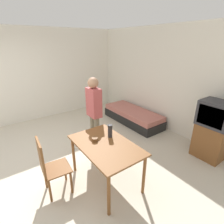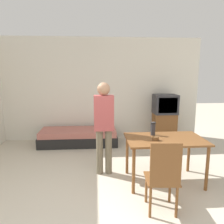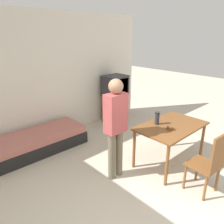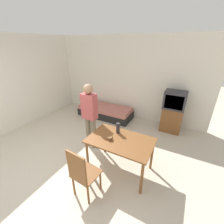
# 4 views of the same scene
# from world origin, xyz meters

# --- Properties ---
(wall_back) EXTENTS (5.72, 0.06, 2.70)m
(wall_back) POSITION_xyz_m (0.00, 3.59, 1.35)
(wall_back) COLOR silver
(wall_back) RESTS_ON ground_plane
(daybed) EXTENTS (1.93, 0.76, 0.39)m
(daybed) POSITION_xyz_m (-0.39, 3.11, 0.19)
(daybed) COLOR black
(daybed) RESTS_ON ground_plane
(tv) EXTENTS (0.58, 0.47, 1.24)m
(tv) POSITION_xyz_m (1.85, 3.20, 0.65)
(tv) COLOR brown
(tv) RESTS_ON ground_plane
(dining_table) EXTENTS (1.26, 0.79, 0.75)m
(dining_table) POSITION_xyz_m (1.17, 1.07, 0.66)
(dining_table) COLOR brown
(dining_table) RESTS_ON ground_plane
(wooden_chair) EXTENTS (0.44, 0.44, 0.99)m
(wooden_chair) POSITION_xyz_m (0.89, 0.22, 0.54)
(wooden_chair) COLOR brown
(wooden_chair) RESTS_ON ground_plane
(person_standing) EXTENTS (0.34, 0.22, 1.64)m
(person_standing) POSITION_xyz_m (0.19, 1.44, 0.95)
(person_standing) COLOR #6B604C
(person_standing) RESTS_ON ground_plane
(thermos_flask) EXTENTS (0.08, 0.08, 0.23)m
(thermos_flask) POSITION_xyz_m (1.02, 1.27, 0.88)
(thermos_flask) COLOR #2D2D33
(thermos_flask) RESTS_ON dining_table
(mate_bowl) EXTENTS (0.10, 0.10, 0.06)m
(mate_bowl) POSITION_xyz_m (0.99, 0.98, 0.78)
(mate_bowl) COLOR brown
(mate_bowl) RESTS_ON dining_table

